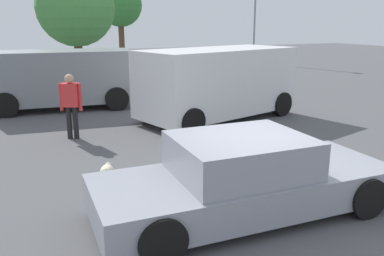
{
  "coord_description": "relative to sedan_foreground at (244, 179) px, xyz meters",
  "views": [
    {
      "loc": [
        -3.39,
        -5.17,
        2.91
      ],
      "look_at": [
        -0.24,
        1.77,
        0.9
      ],
      "focal_mm": 37.68,
      "sensor_mm": 36.0,
      "label": 1
    }
  ],
  "objects": [
    {
      "name": "dog",
      "position": [
        -1.69,
        1.98,
        -0.32
      ],
      "size": [
        0.36,
        0.63,
        0.42
      ],
      "rotation": [
        0.0,
        0.0,
        4.4
      ],
      "color": "beige",
      "rests_on": "ground_plane"
    },
    {
      "name": "pedestrian",
      "position": [
        -1.78,
        5.42,
        0.41
      ],
      "size": [
        0.52,
        0.39,
        1.66
      ],
      "rotation": [
        0.0,
        0.0,
        4.26
      ],
      "color": "black",
      "rests_on": "ground_plane"
    },
    {
      "name": "tree_back_center",
      "position": [
        0.07,
        15.43,
        3.01
      ],
      "size": [
        3.69,
        3.69,
        5.44
      ],
      "color": "brown",
      "rests_on": "ground_plane"
    },
    {
      "name": "sedan_foreground",
      "position": [
        0.0,
        0.0,
        0.0
      ],
      "size": [
        4.73,
        2.01,
        1.25
      ],
      "rotation": [
        0.0,
        0.0,
        -0.03
      ],
      "color": "gray",
      "rests_on": "ground_plane"
    },
    {
      "name": "van_white",
      "position": [
        2.63,
        5.82,
        0.59
      ],
      "size": [
        5.31,
        3.37,
        2.14
      ],
      "rotation": [
        0.0,
        0.0,
        0.27
      ],
      "color": "white",
      "rests_on": "ground_plane"
    },
    {
      "name": "tree_back_left",
      "position": [
        4.19,
        22.91,
        3.43
      ],
      "size": [
        2.93,
        2.93,
        5.52
      ],
      "color": "brown",
      "rests_on": "ground_plane"
    },
    {
      "name": "ground_plane",
      "position": [
        0.27,
        0.23,
        -0.57
      ],
      "size": [
        80.0,
        80.0,
        0.0
      ],
      "primitive_type": "plane",
      "color": "#515154"
    },
    {
      "name": "suv_dark",
      "position": [
        -1.52,
        9.44,
        0.51
      ],
      "size": [
        4.84,
        2.53,
        1.98
      ],
      "rotation": [
        0.0,
        0.0,
        3.03
      ],
      "color": "gray",
      "rests_on": "ground_plane"
    }
  ]
}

